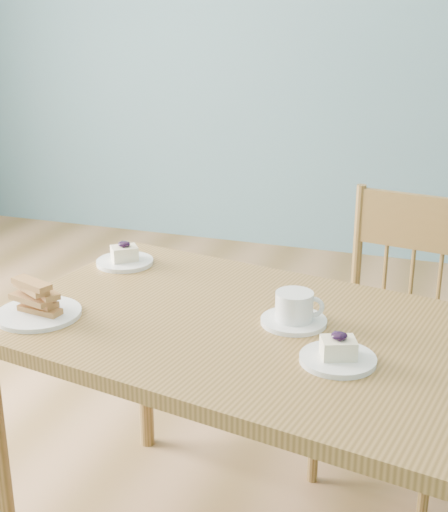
# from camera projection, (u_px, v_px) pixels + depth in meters

# --- Properties ---
(room) EXTENTS (5.01, 5.01, 2.71)m
(room) POSITION_uv_depth(u_px,v_px,m) (144.00, 44.00, 1.76)
(room) COLOR #A6774D
(room) RESTS_ON ground
(dining_table) EXTENTS (1.44, 0.99, 0.71)m
(dining_table) POSITION_uv_depth(u_px,v_px,m) (267.00, 355.00, 1.72)
(dining_table) COLOR olive
(dining_table) RESTS_ON ground
(dining_chair) EXTENTS (0.47, 0.46, 0.90)m
(dining_chair) POSITION_uv_depth(u_px,v_px,m) (396.00, 338.00, 2.23)
(dining_chair) COLOR olive
(dining_chair) RESTS_ON ground
(cheesecake_plate_near) EXTENTS (0.17, 0.17, 0.07)m
(cheesecake_plate_near) POSITION_uv_depth(u_px,v_px,m) (338.00, 354.00, 1.54)
(cheesecake_plate_near) COLOR white
(cheesecake_plate_near) RESTS_ON dining_table
(cheesecake_plate_far) EXTENTS (0.17, 0.17, 0.07)m
(cheesecake_plate_far) POSITION_uv_depth(u_px,v_px,m) (125.00, 258.00, 2.12)
(cheesecake_plate_far) COLOR white
(cheesecake_plate_far) RESTS_ON dining_table
(coffee_cup) EXTENTS (0.16, 0.16, 0.08)m
(coffee_cup) POSITION_uv_depth(u_px,v_px,m) (295.00, 310.00, 1.72)
(coffee_cup) COLOR white
(coffee_cup) RESTS_ON dining_table
(biscotti_plate) EXTENTS (0.21, 0.21, 0.10)m
(biscotti_plate) POSITION_uv_depth(u_px,v_px,m) (38.00, 304.00, 1.76)
(biscotti_plate) COLOR white
(biscotti_plate) RESTS_ON dining_table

